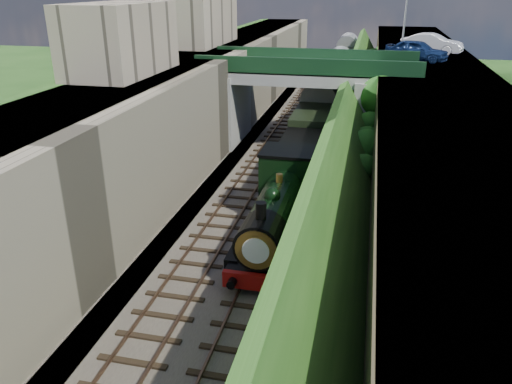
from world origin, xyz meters
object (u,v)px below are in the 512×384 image
road_bridge (314,96)px  car_silver (432,44)px  tender (300,165)px  tree (382,97)px  locomotive (278,210)px  car_blue (417,50)px  lamppost (406,17)px

road_bridge → car_silver: car_silver is taller
road_bridge → tender: bearing=-88.4°
tree → locomotive: tree is taller
locomotive → car_silver: bearing=71.5°
car_silver → tender: 21.66m
car_blue → tender: car_blue is taller
lamppost → car_silver: size_ratio=1.16×
tree → lamppost: 9.10m
tree → car_silver: size_ratio=1.27×
car_silver → tender: (-8.82, -19.01, -5.49)m
tree → lamppost: size_ratio=1.10×
road_bridge → car_silver: size_ratio=3.08×
locomotive → tender: (-0.00, 7.36, -0.27)m
tree → car_silver: (4.11, 11.87, 2.46)m
car_silver → locomotive: car_silver is taller
lamppost → locomotive: 24.11m
lamppost → car_blue: size_ratio=1.22×
tree → tender: tree is taller
tree → tender: 9.07m
lamppost → tender: 17.76m
tree → car_silver: bearing=70.9°
road_bridge → tender: road_bridge is taller
road_bridge → lamppost: (6.37, 5.68, 5.49)m
tree → tender: bearing=-123.5°
road_bridge → car_blue: (7.45, 4.80, 3.01)m
tender → locomotive: bearing=-90.0°
road_bridge → lamppost: bearing=41.7°
tender → lamppost: bearing=67.4°
locomotive → tender: 7.37m
road_bridge → car_silver: 13.86m
tree → lamppost: (1.40, 7.53, 4.92)m
tender → tree: bearing=56.5°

